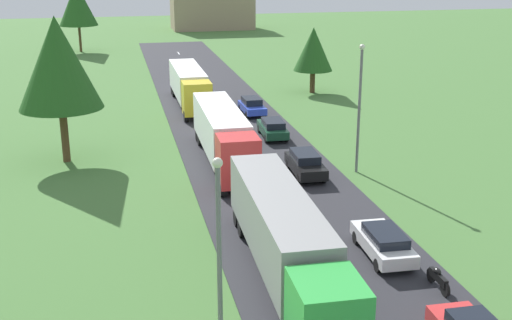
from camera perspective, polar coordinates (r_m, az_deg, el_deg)
road at (r=39.37m, az=2.18°, el=-3.15°), size 10.00×140.00×0.06m
lane_marking_centre at (r=37.49m, az=2.98°, el=-4.20°), size 0.16×123.50×0.01m
truck_lead at (r=28.89m, az=2.52°, el=-6.68°), size 2.85×15.08×3.61m
truck_second at (r=44.77m, az=-2.89°, el=2.32°), size 2.65×13.69×3.61m
truck_third at (r=62.05m, az=-5.84°, el=6.55°), size 2.50×13.00×3.45m
car_second at (r=32.10m, az=11.04°, el=-7.01°), size 1.97×4.60×1.40m
car_third at (r=42.74m, az=4.33°, el=-0.30°), size 1.98×4.62×1.52m
car_fourth at (r=51.33m, az=1.46°, el=2.81°), size 1.97×4.50×1.44m
car_fifth at (r=58.67m, az=-0.35°, el=4.74°), size 1.88×4.07×1.48m
motorcycle_courier at (r=29.87m, az=15.58°, el=-9.91°), size 0.28×1.94×0.91m
lamppost_lead at (r=22.95m, az=-3.23°, el=-7.68°), size 0.36×0.36×7.55m
lamppost_second at (r=42.90m, az=9.00°, el=4.95°), size 0.36×0.36×8.47m
tree_birch at (r=99.11m, az=-15.29°, el=12.95°), size 5.46×5.46×9.75m
tree_maple at (r=46.17m, az=-16.85°, el=8.08°), size 5.66×5.66×10.04m
tree_elm at (r=67.77m, az=5.01°, el=9.58°), size 3.98×3.98×6.68m
distant_building at (r=125.01m, az=-3.85°, el=13.24°), size 14.85×8.01×8.40m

